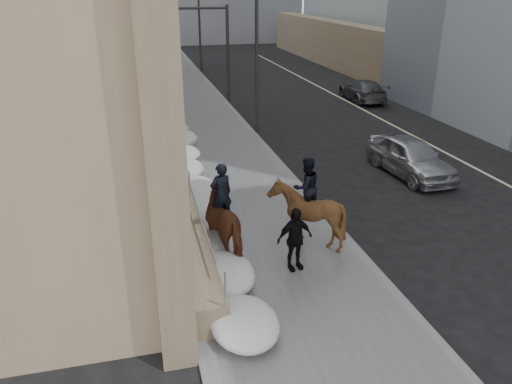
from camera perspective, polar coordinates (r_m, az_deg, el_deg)
The scene contains 13 objects.
ground at distance 13.29m, azimuth 2.72°, elevation -10.17°, with size 140.00×140.00×0.00m, color black.
sidewalk at distance 22.11m, azimuth -4.70°, elevation 3.79°, with size 5.00×80.00×0.12m, color #565659.
curb at distance 22.65m, azimuth 1.86°, elevation 4.32°, with size 0.24×80.00×0.12m, color slate.
lane_line at distance 25.87m, azimuth 18.97°, elevation 5.32°, with size 0.15×70.00×0.01m, color #BFB78C.
streetlight_mid at distance 25.52m, azimuth -0.29°, elevation 16.82°, with size 1.71×0.24×8.00m.
streetlight_far at distance 45.14m, azimuth -6.72°, elevation 19.26°, with size 1.71×0.24×8.00m.
traffic_signal at distance 33.25m, azimuth -4.90°, elevation 17.13°, with size 4.10×0.22×6.00m.
snow_bank at distance 20.03m, azimuth -7.84°, elevation 2.85°, with size 1.70×18.10×0.76m.
mounted_horse_left at distance 13.77m, azimuth -3.12°, elevation -3.22°, with size 1.66×2.60×2.68m.
mounted_horse_right at distance 14.30m, azimuth 5.75°, elevation -2.11°, with size 2.05×2.19×2.66m.
pedestrian at distance 13.22m, azimuth 4.44°, elevation -5.36°, with size 1.03×0.43×1.77m, color black.
car_silver at distance 21.04m, azimuth 17.27°, elevation 3.86°, with size 1.82×4.52×1.54m, color #B2B3BA.
car_grey at distance 34.40m, azimuth 12.07°, elevation 11.32°, with size 1.93×4.74×1.38m, color #4D4F54.
Camera 1 is at (-3.31, -10.66, 7.22)m, focal length 35.00 mm.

